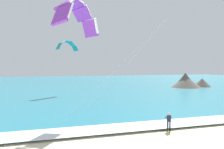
% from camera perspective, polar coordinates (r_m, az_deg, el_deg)
% --- Properties ---
extents(sea, '(200.00, 120.00, 0.20)m').
position_cam_1_polar(sea, '(80.41, -6.68, -2.14)').
color(sea, teal).
rests_on(sea, ground).
extents(surf_foam, '(200.00, 3.06, 0.04)m').
position_cam_1_polar(surf_foam, '(25.52, 19.75, -10.85)').
color(surf_foam, white).
rests_on(surf_foam, sea).
extents(surfboard, '(0.83, 1.47, 0.09)m').
position_cam_1_polar(surfboard, '(22.10, 13.86, -13.32)').
color(surfboard, yellow).
rests_on(surfboard, ground).
extents(kitesurfer, '(0.62, 0.62, 1.69)m').
position_cam_1_polar(kitesurfer, '(21.89, 13.86, -10.99)').
color(kitesurfer, '#191E38').
rests_on(kitesurfer, ground).
extents(kite_primary, '(10.12, 8.12, 11.16)m').
position_cam_1_polar(kite_primary, '(23.63, -8.74, 14.70)').
color(kite_primary, purple).
extents(kite_distant, '(5.08, 4.63, 2.11)m').
position_cam_1_polar(kite_distant, '(49.24, -11.02, 7.33)').
color(kite_distant, teal).
extents(headland_right, '(12.48, 8.39, 4.17)m').
position_cam_1_polar(headland_right, '(66.25, 18.36, -1.72)').
color(headland_right, '#56514C').
rests_on(headland_right, ground).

